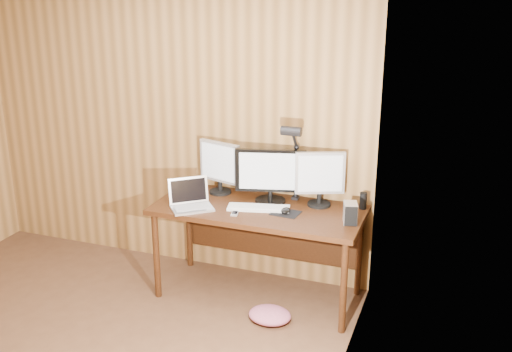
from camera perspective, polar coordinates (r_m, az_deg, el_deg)
The scene contains 13 objects.
desk at distance 4.67m, azimuth 0.51°, elevation -4.11°, with size 1.60×0.70×0.75m.
monitor_center at distance 4.60m, azimuth 1.39°, elevation 0.08°, with size 0.53×0.24×0.43m.
monitor_left at distance 4.80m, azimuth -3.48°, elevation 0.96°, with size 0.37×0.18×0.43m.
monitor_right at distance 4.55m, azimuth 6.11°, elevation -0.12°, with size 0.36×0.18×0.43m.
laptop at distance 4.58m, azimuth -6.26°, elevation -2.33°, with size 0.38×0.37×0.22m.
keyboard at distance 4.53m, azimuth 0.25°, elevation -3.04°, with size 0.49×0.25×0.02m.
mousepad at distance 4.46m, azimuth 2.84°, elevation -3.54°, with size 0.20×0.17×0.00m, color black.
mouse at distance 4.45m, azimuth 2.84°, elevation -3.30°, with size 0.07×0.11×0.04m, color black.
hard_drive at distance 4.31m, azimuth 8.96°, elevation -3.51°, with size 0.13×0.16×0.15m.
phone at distance 4.44m, azimuth -2.04°, elevation -3.56°, with size 0.07×0.10×0.01m.
speaker at distance 4.59m, azimuth 10.17°, elevation -2.34°, with size 0.05×0.05×0.13m, color black.
desk_lamp at distance 4.55m, azimuth 3.59°, elevation 2.32°, with size 0.15×0.22×0.66m.
fabric_pile at distance 4.53m, azimuth 1.33°, elevation -13.11°, with size 0.32×0.26×0.10m, color #B45770, non-canonical shape.
Camera 1 is at (2.36, -2.37, 2.42)m, focal length 42.00 mm.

